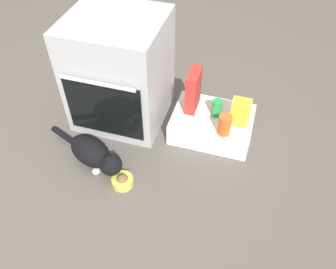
# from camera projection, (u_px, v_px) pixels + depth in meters

# --- Properties ---
(ground) EXTENTS (8.00, 8.00, 0.00)m
(ground) POSITION_uv_depth(u_px,v_px,m) (94.00, 153.00, 2.28)
(ground) COLOR #56514C
(oven) EXTENTS (0.60, 0.60, 0.75)m
(oven) POSITION_uv_depth(u_px,v_px,m) (120.00, 72.00, 2.28)
(oven) COLOR #B7BABF
(oven) RESTS_ON ground
(pantry_cabinet) EXTENTS (0.53, 0.39, 0.16)m
(pantry_cabinet) POSITION_uv_depth(u_px,v_px,m) (212.00, 124.00, 2.35)
(pantry_cabinet) COLOR white
(pantry_cabinet) RESTS_ON ground
(food_bowl) EXTENTS (0.13, 0.13, 0.08)m
(food_bowl) POSITION_uv_depth(u_px,v_px,m) (122.00, 181.00, 2.09)
(food_bowl) COLOR #D1D14C
(food_bowl) RESTS_ON ground
(cat) EXTENTS (0.61, 0.31, 0.20)m
(cat) POSITION_uv_depth(u_px,v_px,m) (94.00, 153.00, 2.14)
(cat) COLOR black
(cat) RESTS_ON ground
(cereal_box) EXTENTS (0.07, 0.18, 0.28)m
(cereal_box) POSITION_uv_depth(u_px,v_px,m) (193.00, 90.00, 2.26)
(cereal_box) COLOR #B72D28
(cereal_box) RESTS_ON pantry_cabinet
(soda_can) EXTENTS (0.07, 0.07, 0.12)m
(soda_can) POSITION_uv_depth(u_px,v_px,m) (217.00, 108.00, 2.26)
(soda_can) COLOR green
(soda_can) RESTS_ON pantry_cabinet
(snack_bag) EXTENTS (0.12, 0.09, 0.18)m
(snack_bag) POSITION_uv_depth(u_px,v_px,m) (240.00, 112.00, 2.18)
(snack_bag) COLOR yellow
(snack_bag) RESTS_ON pantry_cabinet
(sauce_jar) EXTENTS (0.08, 0.08, 0.14)m
(sauce_jar) POSITION_uv_depth(u_px,v_px,m) (225.00, 125.00, 2.13)
(sauce_jar) COLOR #D16023
(sauce_jar) RESTS_ON pantry_cabinet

